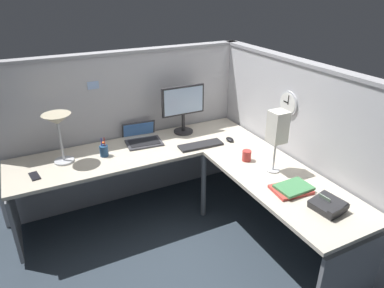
{
  "coord_description": "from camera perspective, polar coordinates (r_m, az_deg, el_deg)",
  "views": [
    {
      "loc": [
        -1.26,
        -2.41,
        2.19
      ],
      "look_at": [
        -0.02,
        0.06,
        0.88
      ],
      "focal_mm": 32.68,
      "sensor_mm": 36.0,
      "label": 1
    }
  ],
  "objects": [
    {
      "name": "coffee_mug",
      "position": [
        3.12,
        8.91,
        -1.88
      ],
      "size": [
        0.08,
        0.08,
        0.1
      ],
      "primitive_type": "cylinder",
      "color": "#B2332D",
      "rests_on": "desk"
    },
    {
      "name": "monitor",
      "position": [
        3.56,
        -1.45,
        6.25
      ],
      "size": [
        0.46,
        0.2,
        0.5
      ],
      "color": "#232326",
      "rests_on": "desk"
    },
    {
      "name": "cubicle_wall_right",
      "position": [
        3.33,
        16.38,
        -0.54
      ],
      "size": [
        0.12,
        2.37,
        1.58
      ],
      "color": "#B2B2B7",
      "rests_on": "ground"
    },
    {
      "name": "wall_clock",
      "position": [
        3.2,
        15.51,
        6.43
      ],
      "size": [
        0.04,
        0.22,
        0.22
      ],
      "color": "#B7BABF"
    },
    {
      "name": "desk_lamp_paper",
      "position": [
        2.86,
        13.78,
        2.45
      ],
      "size": [
        0.13,
        0.13,
        0.53
      ],
      "color": "#B7BABF",
      "rests_on": "desk"
    },
    {
      "name": "pen_cup",
      "position": [
        3.26,
        -14.17,
        -1.07
      ],
      "size": [
        0.08,
        0.08,
        0.18
      ],
      "color": "navy",
      "rests_on": "desk"
    },
    {
      "name": "keyboard",
      "position": [
        3.36,
        1.43,
        -0.19
      ],
      "size": [
        0.44,
        0.16,
        0.02
      ],
      "primitive_type": "cube",
      "rotation": [
        0.0,
        0.0,
        -0.05
      ],
      "color": "#232326",
      "rests_on": "desk"
    },
    {
      "name": "desk",
      "position": [
        3.04,
        -1.25,
        -5.48
      ],
      "size": [
        2.35,
        2.15,
        0.73
      ],
      "color": "beige",
      "rests_on": "ground"
    },
    {
      "name": "desk_lamp_dome",
      "position": [
        3.14,
        -21.09,
        3.16
      ],
      "size": [
        0.24,
        0.24,
        0.44
      ],
      "color": "#B7BABF",
      "rests_on": "desk"
    },
    {
      "name": "book_stack",
      "position": [
        2.77,
        16.01,
        -7.01
      ],
      "size": [
        0.3,
        0.24,
        0.04
      ],
      "color": "#BF3F38",
      "rests_on": "desk"
    },
    {
      "name": "cubicle_wall_back",
      "position": [
        3.67,
        -10.59,
        2.58
      ],
      "size": [
        2.57,
        0.12,
        1.58
      ],
      "color": "#B2B2B7",
      "rests_on": "ground"
    },
    {
      "name": "laptop",
      "position": [
        3.52,
        -8.21,
        1.05
      ],
      "size": [
        0.37,
        0.41,
        0.22
      ],
      "color": "#38383D",
      "rests_on": "desk"
    },
    {
      "name": "computer_mouse",
      "position": [
        3.49,
        6.18,
        0.76
      ],
      "size": [
        0.06,
        0.1,
        0.03
      ],
      "primitive_type": "ellipsoid",
      "color": "black",
      "rests_on": "desk"
    },
    {
      "name": "ground_plane",
      "position": [
        3.49,
        0.72,
        -13.48
      ],
      "size": [
        6.8,
        6.8,
        0.0
      ],
      "primitive_type": "plane",
      "color": "#2D3842"
    },
    {
      "name": "office_phone",
      "position": [
        2.63,
        21.37,
        -9.41
      ],
      "size": [
        0.21,
        0.22,
        0.11
      ],
      "color": "#232326",
      "rests_on": "desk"
    },
    {
      "name": "cell_phone",
      "position": [
        3.13,
        -24.31,
        -4.79
      ],
      "size": [
        0.09,
        0.15,
        0.01
      ],
      "primitive_type": "cube",
      "rotation": [
        0.0,
        0.0,
        0.16
      ],
      "color": "black",
      "rests_on": "desk"
    },
    {
      "name": "pinned_note_leftmost",
      "position": [
        3.4,
        -15.84,
        9.2
      ],
      "size": [
        0.1,
        0.0,
        0.07
      ],
      "primitive_type": "cube",
      "color": "#99B7E5"
    }
  ]
}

